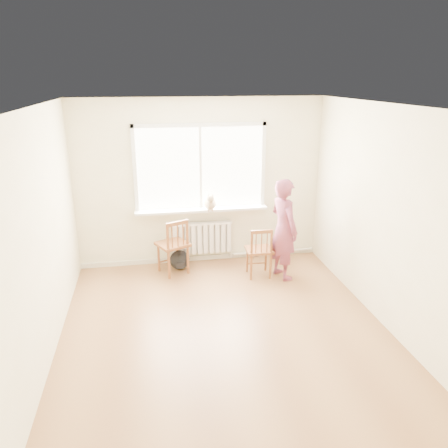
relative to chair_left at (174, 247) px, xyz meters
name	(u,v)px	position (x,y,z in m)	size (l,w,h in m)	color
floor	(225,331)	(0.49, -1.78, -0.46)	(4.50, 4.50, 0.00)	#93653C
ceiling	(225,106)	(0.49, -1.78, 2.24)	(4.50, 4.50, 0.00)	white
back_wall	(200,183)	(0.49, 0.47, 0.89)	(4.00, 0.01, 2.70)	#F1E7C0
window	(200,164)	(0.49, 0.44, 1.20)	(2.12, 0.05, 1.42)	white
windowsill	(202,210)	(0.49, 0.36, 0.47)	(2.15, 0.22, 0.04)	white
radiator	(202,237)	(0.49, 0.38, -0.02)	(1.00, 0.12, 0.55)	white
heating_pipe	(273,252)	(1.74, 0.41, -0.38)	(0.04, 0.04, 1.40)	silver
baseboard	(202,258)	(0.49, 0.45, -0.42)	(4.00, 0.03, 0.08)	beige
chair_left	(174,247)	(0.00, 0.00, 0.00)	(0.59, 0.58, 0.91)	brown
chair_right	(260,252)	(1.29, -0.34, -0.05)	(0.41, 0.39, 0.81)	brown
person	(284,229)	(1.64, -0.41, 0.33)	(0.57, 0.38, 1.57)	#D04554
cat	(210,202)	(0.61, 0.27, 0.61)	(0.22, 0.45, 0.30)	#D0B28E
backpack	(180,260)	(0.09, 0.14, -0.30)	(0.32, 0.24, 0.32)	black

